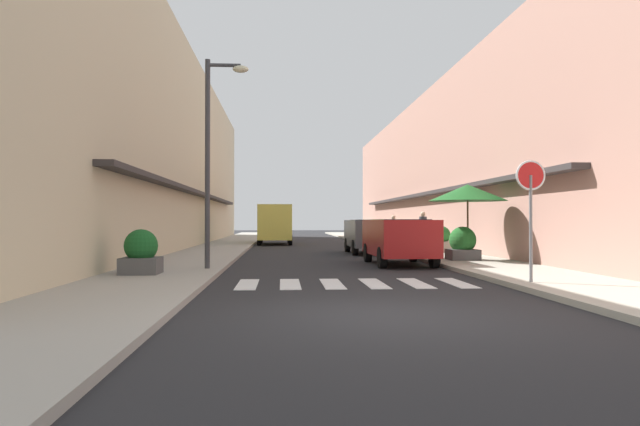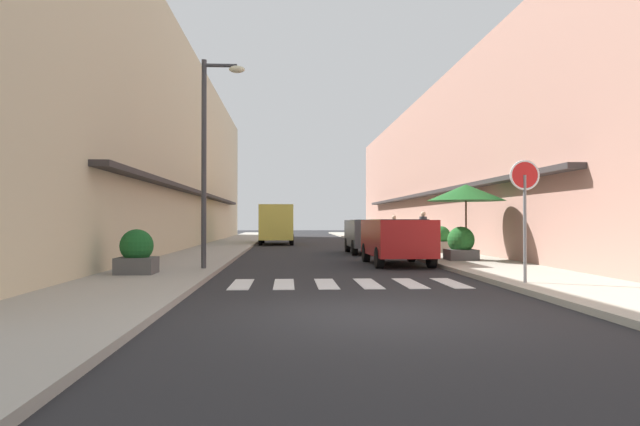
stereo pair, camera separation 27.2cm
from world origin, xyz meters
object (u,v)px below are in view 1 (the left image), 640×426
at_px(planter_far, 441,240).
at_px(parked_car_near, 399,236).
at_px(round_street_sign, 531,189).
at_px(delivery_van, 275,221).
at_px(pedestrian_walking_far, 393,231).
at_px(street_lamp, 214,142).
at_px(planter_corner, 141,253).
at_px(parked_car_mid, 369,232).
at_px(cafe_umbrella, 468,193).
at_px(pedestrian_walking_near, 423,230).
at_px(planter_midblock, 463,244).

bearing_deg(planter_far, parked_car_near, -118.69).
xyz_separation_m(parked_car_near, round_street_sign, (1.52, -6.63, 1.19)).
height_order(delivery_van, pedestrian_walking_far, delivery_van).
bearing_deg(street_lamp, planter_corner, -135.36).
bearing_deg(parked_car_mid, parked_car_near, -90.00).
bearing_deg(round_street_sign, planter_corner, 163.98).
bearing_deg(parked_car_mid, planter_far, -24.48).
bearing_deg(cafe_umbrella, parked_car_mid, 111.92).
distance_m(parked_car_near, street_lamp, 6.74).
distance_m(parked_car_near, round_street_sign, 6.90).
xyz_separation_m(parked_car_near, planter_far, (2.81, 5.13, -0.29)).
bearing_deg(parked_car_mid, cafe_umbrella, -68.08).
height_order(parked_car_near, round_street_sign, round_street_sign).
height_order(round_street_sign, pedestrian_walking_far, round_street_sign).
height_order(parked_car_mid, planter_corner, parked_car_mid).
distance_m(cafe_umbrella, pedestrian_walking_near, 6.89).
bearing_deg(planter_far, pedestrian_walking_near, 97.68).
xyz_separation_m(parked_car_near, street_lamp, (-5.64, -2.54, 2.68)).
bearing_deg(delivery_van, pedestrian_walking_near, -55.13).
bearing_deg(pedestrian_walking_far, planter_midblock, -145.65).
height_order(pedestrian_walking_near, pedestrian_walking_far, pedestrian_walking_near).
relative_size(round_street_sign, pedestrian_walking_far, 1.66).
height_order(parked_car_mid, street_lamp, street_lamp).
relative_size(street_lamp, planter_midblock, 5.17).
bearing_deg(parked_car_mid, street_lamp, -122.23).
xyz_separation_m(delivery_van, pedestrian_walking_far, (5.84, -7.30, -0.47)).
xyz_separation_m(parked_car_mid, planter_far, (2.81, -1.28, -0.29)).
height_order(street_lamp, pedestrian_walking_far, street_lamp).
xyz_separation_m(street_lamp, planter_corner, (-1.60, -1.58, -2.98)).
relative_size(street_lamp, pedestrian_walking_near, 3.35).
bearing_deg(cafe_umbrella, round_street_sign, -97.21).
bearing_deg(pedestrian_walking_near, round_street_sign, -19.80).
bearing_deg(planter_far, planter_midblock, -96.90).
distance_m(delivery_van, round_street_sign, 24.17).
bearing_deg(delivery_van, street_lamp, -94.27).
xyz_separation_m(planter_corner, pedestrian_walking_far, (8.89, 13.66, 0.32)).
relative_size(cafe_umbrella, planter_corner, 2.36).
bearing_deg(round_street_sign, pedestrian_walking_near, 85.79).
height_order(planter_corner, pedestrian_walking_far, pedestrian_walking_far).
relative_size(parked_car_mid, cafe_umbrella, 1.64).
xyz_separation_m(parked_car_mid, pedestrian_walking_near, (2.53, 0.77, 0.10)).
relative_size(parked_car_near, cafe_umbrella, 1.65).
bearing_deg(planter_far, cafe_umbrella, -94.86).
bearing_deg(planter_midblock, cafe_umbrella, -12.23).
bearing_deg(cafe_umbrella, planter_corner, -154.80).
relative_size(cafe_umbrella, planter_far, 2.40).
bearing_deg(parked_car_near, planter_corner, -150.40).
xyz_separation_m(delivery_van, pedestrian_walking_near, (6.73, -9.66, -0.38)).
distance_m(parked_car_near, parked_car_mid, 6.41).
bearing_deg(planter_far, pedestrian_walking_far, 104.78).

